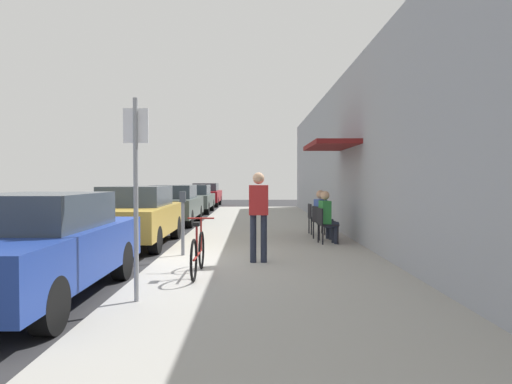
{
  "coord_description": "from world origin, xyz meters",
  "views": [
    {
      "loc": [
        1.89,
        -8.51,
        1.68
      ],
      "look_at": [
        2.02,
        8.24,
        1.23
      ],
      "focal_mm": 31.98,
      "sensor_mm": 36.0,
      "label": 1
    }
  ],
  "objects_px": {
    "cafe_chair_2": "(314,217)",
    "parked_car_3": "(194,198)",
    "cafe_chair_0": "(325,223)",
    "parking_meter": "(183,218)",
    "seated_patron_1": "(322,213)",
    "parked_car_1": "(136,215)",
    "parked_car_4": "(206,194)",
    "street_sign": "(136,183)",
    "parked_car_0": "(36,246)",
    "bicycle_0": "(198,253)",
    "parked_car_2": "(174,204)",
    "seated_patron_0": "(327,215)",
    "pedestrian_standing": "(259,210)",
    "cafe_chair_1": "(320,220)"
  },
  "relations": [
    {
      "from": "parked_car_1",
      "to": "seated_patron_0",
      "type": "height_order",
      "value": "parked_car_1"
    },
    {
      "from": "seated_patron_0",
      "to": "cafe_chair_2",
      "type": "bearing_deg",
      "value": 91.77
    },
    {
      "from": "seated_patron_0",
      "to": "pedestrian_standing",
      "type": "bearing_deg",
      "value": -123.94
    },
    {
      "from": "parked_car_2",
      "to": "parked_car_4",
      "type": "xyz_separation_m",
      "value": [
        0.0,
        11.96,
        -0.0
      ]
    },
    {
      "from": "parked_car_0",
      "to": "street_sign",
      "type": "height_order",
      "value": "street_sign"
    },
    {
      "from": "parked_car_0",
      "to": "parked_car_2",
      "type": "height_order",
      "value": "parked_car_0"
    },
    {
      "from": "parked_car_4",
      "to": "parking_meter",
      "type": "height_order",
      "value": "parked_car_4"
    },
    {
      "from": "parking_meter",
      "to": "seated_patron_1",
      "type": "bearing_deg",
      "value": 37.29
    },
    {
      "from": "parked_car_3",
      "to": "bicycle_0",
      "type": "height_order",
      "value": "parked_car_3"
    },
    {
      "from": "bicycle_0",
      "to": "seated_patron_0",
      "type": "xyz_separation_m",
      "value": [
        2.73,
        3.66,
        0.34
      ]
    },
    {
      "from": "parked_car_1",
      "to": "bicycle_0",
      "type": "height_order",
      "value": "parked_car_1"
    },
    {
      "from": "parked_car_4",
      "to": "street_sign",
      "type": "relative_size",
      "value": 1.69
    },
    {
      "from": "parked_car_3",
      "to": "cafe_chair_2",
      "type": "height_order",
      "value": "parked_car_3"
    },
    {
      "from": "cafe_chair_2",
      "to": "parked_car_2",
      "type": "bearing_deg",
      "value": 138.6
    },
    {
      "from": "parked_car_3",
      "to": "cafe_chair_0",
      "type": "xyz_separation_m",
      "value": [
        4.76,
        -12.23,
        -0.11
      ]
    },
    {
      "from": "parked_car_3",
      "to": "pedestrian_standing",
      "type": "relative_size",
      "value": 2.59
    },
    {
      "from": "seated_patron_0",
      "to": "cafe_chair_2",
      "type": "xyz_separation_m",
      "value": [
        -0.06,
        1.95,
        -0.19
      ]
    },
    {
      "from": "parked_car_3",
      "to": "seated_patron_1",
      "type": "bearing_deg",
      "value": -67.16
    },
    {
      "from": "parking_meter",
      "to": "bicycle_0",
      "type": "height_order",
      "value": "parking_meter"
    },
    {
      "from": "cafe_chair_2",
      "to": "parked_car_3",
      "type": "bearing_deg",
      "value": 114.86
    },
    {
      "from": "parked_car_0",
      "to": "cafe_chair_0",
      "type": "distance_m",
      "value": 6.77
    },
    {
      "from": "street_sign",
      "to": "cafe_chair_0",
      "type": "xyz_separation_m",
      "value": [
        3.26,
        5.28,
        -1.02
      ]
    },
    {
      "from": "parking_meter",
      "to": "cafe_chair_1",
      "type": "xyz_separation_m",
      "value": [
        3.21,
        2.48,
        -0.26
      ]
    },
    {
      "from": "seated_patron_0",
      "to": "parked_car_0",
      "type": "bearing_deg",
      "value": -135.05
    },
    {
      "from": "parking_meter",
      "to": "cafe_chair_2",
      "type": "bearing_deg",
      "value": 48.76
    },
    {
      "from": "parked_car_0",
      "to": "pedestrian_standing",
      "type": "xyz_separation_m",
      "value": [
        3.1,
        2.26,
        0.36
      ]
    },
    {
      "from": "parked_car_4",
      "to": "seated_patron_1",
      "type": "bearing_deg",
      "value": -74.45
    },
    {
      "from": "seated_patron_0",
      "to": "parked_car_2",
      "type": "bearing_deg",
      "value": 128.12
    },
    {
      "from": "parked_car_0",
      "to": "parked_car_3",
      "type": "relative_size",
      "value": 1.0
    },
    {
      "from": "parked_car_3",
      "to": "bicycle_0",
      "type": "xyz_separation_m",
      "value": [
        2.09,
        -15.88,
        -0.26
      ]
    },
    {
      "from": "seated_patron_1",
      "to": "cafe_chair_2",
      "type": "xyz_separation_m",
      "value": [
        -0.06,
        1.17,
        -0.19
      ]
    },
    {
      "from": "parking_meter",
      "to": "cafe_chair_0",
      "type": "distance_m",
      "value": 3.65
    },
    {
      "from": "parked_car_1",
      "to": "cafe_chair_0",
      "type": "xyz_separation_m",
      "value": [
        4.76,
        -0.55,
        -0.15
      ]
    },
    {
      "from": "parked_car_1",
      "to": "street_sign",
      "type": "distance_m",
      "value": 6.08
    },
    {
      "from": "seated_patron_0",
      "to": "street_sign",
      "type": "bearing_deg",
      "value": -122.13
    },
    {
      "from": "parked_car_1",
      "to": "cafe_chair_1",
      "type": "height_order",
      "value": "parked_car_1"
    },
    {
      "from": "parked_car_4",
      "to": "parking_meter",
      "type": "bearing_deg",
      "value": -85.53
    },
    {
      "from": "cafe_chair_0",
      "to": "cafe_chair_2",
      "type": "relative_size",
      "value": 1.0
    },
    {
      "from": "seated_patron_1",
      "to": "pedestrian_standing",
      "type": "relative_size",
      "value": 0.76
    },
    {
      "from": "parked_car_4",
      "to": "bicycle_0",
      "type": "xyz_separation_m",
      "value": [
        2.09,
        -21.76,
        -0.28
      ]
    },
    {
      "from": "seated_patron_0",
      "to": "bicycle_0",
      "type": "bearing_deg",
      "value": -126.74
    },
    {
      "from": "parked_car_1",
      "to": "parking_meter",
      "type": "relative_size",
      "value": 3.33
    },
    {
      "from": "parked_car_1",
      "to": "parked_car_0",
      "type": "bearing_deg",
      "value": -90.0
    },
    {
      "from": "parked_car_1",
      "to": "cafe_chair_2",
      "type": "distance_m",
      "value": 4.97
    },
    {
      "from": "parked_car_0",
      "to": "parked_car_3",
      "type": "xyz_separation_m",
      "value": [
        0.0,
        17.04,
        -0.03
      ]
    },
    {
      "from": "parked_car_0",
      "to": "cafe_chair_0",
      "type": "xyz_separation_m",
      "value": [
        4.76,
        4.8,
        -0.14
      ]
    },
    {
      "from": "cafe_chair_0",
      "to": "parked_car_1",
      "type": "bearing_deg",
      "value": 173.4
    },
    {
      "from": "parking_meter",
      "to": "cafe_chair_2",
      "type": "xyz_separation_m",
      "value": [
        3.21,
        3.66,
        -0.26
      ]
    },
    {
      "from": "parked_car_0",
      "to": "parked_car_1",
      "type": "xyz_separation_m",
      "value": [
        0.0,
        5.36,
        0.01
      ]
    },
    {
      "from": "parked_car_3",
      "to": "seated_patron_1",
      "type": "relative_size",
      "value": 3.41
    }
  ]
}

